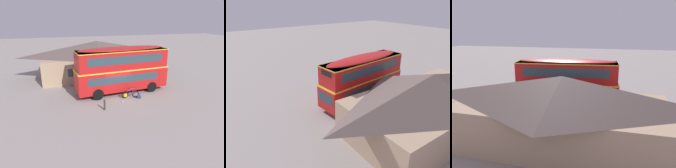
% 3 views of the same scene
% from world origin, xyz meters
% --- Properties ---
extents(ground_plane, '(120.00, 120.00, 0.00)m').
position_xyz_m(ground_plane, '(0.00, 0.00, 0.00)').
color(ground_plane, gray).
extents(double_decker_bus, '(9.89, 3.45, 4.79)m').
position_xyz_m(double_decker_bus, '(0.77, 0.77, 2.64)').
color(double_decker_bus, black).
rests_on(double_decker_bus, ground).
extents(touring_bicycle, '(1.76, 0.46, 1.02)m').
position_xyz_m(touring_bicycle, '(1.01, -1.11, 0.37)').
color(touring_bicycle, black).
rests_on(touring_bicycle, ground).
extents(backpack_on_ground, '(0.37, 0.38, 0.49)m').
position_xyz_m(backpack_on_ground, '(1.86, -1.46, 0.26)').
color(backpack_on_ground, '#2D4C7A').
rests_on(backpack_on_ground, ground).
extents(water_bottle_clear_plastic, '(0.08, 0.08, 0.22)m').
position_xyz_m(water_bottle_clear_plastic, '(0.03, -1.83, 0.10)').
color(water_bottle_clear_plastic, silver).
rests_on(water_bottle_clear_plastic, ground).
extents(pub_building, '(14.33, 7.56, 4.66)m').
position_xyz_m(pub_building, '(-0.50, 7.47, 2.38)').
color(pub_building, tan).
rests_on(pub_building, ground).
extents(kerb_bollard, '(0.16, 0.16, 0.97)m').
position_xyz_m(kerb_bollard, '(-2.03, -3.02, 0.50)').
color(kerb_bollard, '#333338').
rests_on(kerb_bollard, ground).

